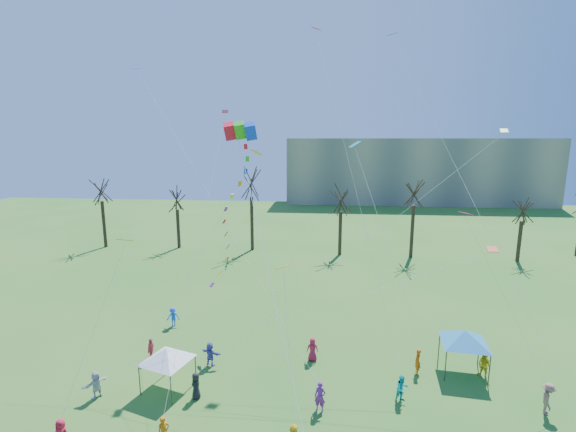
# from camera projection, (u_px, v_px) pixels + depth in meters

# --- Properties ---
(distant_building) EXTENTS (60.00, 14.00, 15.00)m
(distant_building) POSITION_uv_depth(u_px,v_px,m) (415.00, 171.00, 94.76)
(distant_building) COLOR gray
(distant_building) RESTS_ON ground
(bare_tree_row) EXTENTS (68.68, 8.08, 11.42)m
(bare_tree_row) POSITION_uv_depth(u_px,v_px,m) (317.00, 200.00, 52.21)
(bare_tree_row) COLOR black
(bare_tree_row) RESTS_ON ground
(big_box_kite) EXTENTS (3.46, 6.10, 16.81)m
(big_box_kite) POSITION_uv_depth(u_px,v_px,m) (236.00, 219.00, 21.71)
(big_box_kite) COLOR red
(big_box_kite) RESTS_ON ground
(canopy_tent_white) EXTENTS (3.39, 3.39, 2.67)m
(canopy_tent_white) POSITION_uv_depth(u_px,v_px,m) (167.00, 354.00, 23.98)
(canopy_tent_white) COLOR #3F3F44
(canopy_tent_white) RESTS_ON ground
(canopy_tent_blue) EXTENTS (3.88, 3.88, 2.93)m
(canopy_tent_blue) POSITION_uv_depth(u_px,v_px,m) (465.00, 337.00, 25.68)
(canopy_tent_blue) COLOR #3F3F44
(canopy_tent_blue) RESTS_ON ground
(festival_crowd) EXTENTS (26.70, 13.87, 1.84)m
(festival_crowd) POSITION_uv_depth(u_px,v_px,m) (306.00, 386.00, 23.30)
(festival_crowd) COLOR red
(festival_crowd) RESTS_ON ground
(small_kites_aloft) EXTENTS (28.00, 18.88, 32.78)m
(small_kites_aloft) POSITION_uv_depth(u_px,v_px,m) (317.00, 163.00, 25.80)
(small_kites_aloft) COLOR orange
(small_kites_aloft) RESTS_ON ground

